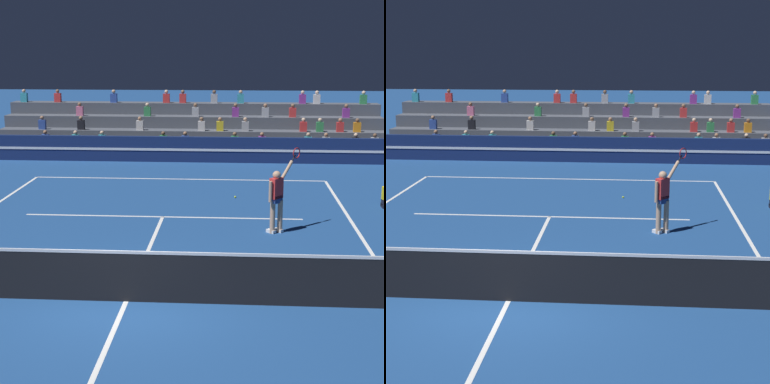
# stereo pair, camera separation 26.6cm
# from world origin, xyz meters

# --- Properties ---
(ground_plane) EXTENTS (120.00, 120.00, 0.00)m
(ground_plane) POSITION_xyz_m (0.00, 0.00, 0.00)
(ground_plane) COLOR navy
(court_lines) EXTENTS (11.10, 23.90, 0.01)m
(court_lines) POSITION_xyz_m (0.00, 0.00, 0.00)
(court_lines) COLOR white
(court_lines) RESTS_ON ground
(tennis_net) EXTENTS (12.00, 0.10, 1.10)m
(tennis_net) POSITION_xyz_m (0.00, 0.00, 0.54)
(tennis_net) COLOR #2D6B38
(tennis_net) RESTS_ON ground
(sponsor_banner_wall) EXTENTS (18.00, 0.26, 1.10)m
(sponsor_banner_wall) POSITION_xyz_m (0.00, 15.57, 0.55)
(sponsor_banner_wall) COLOR navy
(sponsor_banner_wall) RESTS_ON ground
(bleacher_stand) EXTENTS (17.98, 3.80, 2.83)m
(bleacher_stand) POSITION_xyz_m (0.02, 18.73, 0.84)
(bleacher_stand) COLOR #4C515B
(bleacher_stand) RESTS_ON ground
(tennis_player) EXTENTS (0.97, 1.00, 2.31)m
(tennis_player) POSITION_xyz_m (3.26, 5.04, 0.98)
(tennis_player) COLOR tan
(tennis_player) RESTS_ON ground
(tennis_ball) EXTENTS (0.07, 0.07, 0.07)m
(tennis_ball) POSITION_xyz_m (2.14, 8.98, 0.03)
(tennis_ball) COLOR #C6DB33
(tennis_ball) RESTS_ON ground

